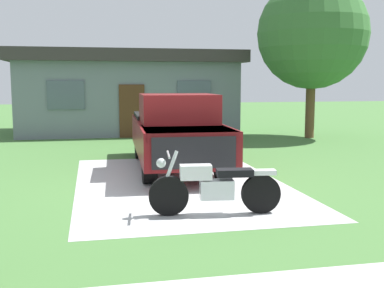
# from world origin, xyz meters

# --- Properties ---
(ground_plane) EXTENTS (80.00, 80.00, 0.00)m
(ground_plane) POSITION_xyz_m (0.00, 0.00, 0.00)
(ground_plane) COLOR #426E35
(driveway_pad) EXTENTS (4.43, 7.07, 0.01)m
(driveway_pad) POSITION_xyz_m (0.00, 0.00, 0.00)
(driveway_pad) COLOR #ABABAB
(driveway_pad) RESTS_ON ground
(motorcycle) EXTENTS (2.21, 0.70, 1.09)m
(motorcycle) POSITION_xyz_m (0.12, -2.57, 0.47)
(motorcycle) COLOR black
(motorcycle) RESTS_ON ground
(pickup_truck) EXTENTS (2.25, 5.71, 1.90)m
(pickup_truck) POSITION_xyz_m (0.26, 1.92, 0.95)
(pickup_truck) COLOR black
(pickup_truck) RESTS_ON ground
(shade_tree) EXTENTS (4.27, 4.27, 6.18)m
(shade_tree) POSITION_xyz_m (6.61, 7.44, 4.03)
(shade_tree) COLOR brown
(shade_tree) RESTS_ON ground
(neighbor_house) EXTENTS (9.60, 5.60, 3.50)m
(neighbor_house) POSITION_xyz_m (-0.28, 11.45, 1.79)
(neighbor_house) COLOR slate
(neighbor_house) RESTS_ON ground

